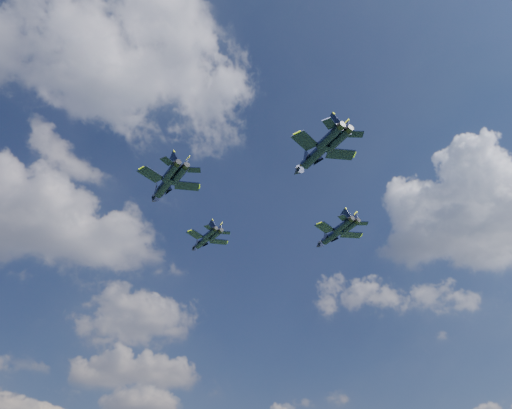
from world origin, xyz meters
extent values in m
cylinder|color=black|center=(-11.22, 15.36, 58.85)|extent=(3.14, 7.87, 1.54)
cone|color=black|center=(-12.28, 20.22, 58.85)|extent=(1.90, 2.49, 1.46)
ellipsoid|color=brown|center=(-11.82, 18.12, 59.32)|extent=(1.34, 2.57, 0.70)
cube|color=black|center=(-13.88, 13.03, 58.85)|extent=(4.52, 4.06, 0.15)
cube|color=black|center=(-7.84, 14.34, 58.85)|extent=(4.27, 2.87, 0.15)
cube|color=black|center=(-12.08, 8.77, 58.85)|extent=(2.40, 2.31, 0.12)
cube|color=black|center=(-7.72, 9.71, 58.85)|extent=(2.33, 1.80, 0.12)
cube|color=black|center=(-10.97, 9.71, 60.05)|extent=(1.15, 2.34, 2.58)
cube|color=black|center=(-9.12, 10.11, 60.05)|extent=(1.25, 2.56, 2.58)
cylinder|color=black|center=(-25.21, -6.39, 56.96)|extent=(3.17, 9.11, 1.79)
cone|color=black|center=(-26.11, -0.70, 56.96)|extent=(2.07, 2.82, 1.69)
ellipsoid|color=brown|center=(-25.72, -3.16, 57.51)|extent=(1.41, 2.96, 0.81)
cube|color=black|center=(-28.42, -8.92, 56.96)|extent=(5.25, 4.57, 0.18)
cube|color=black|center=(-21.36, -7.79, 56.96)|extent=(5.03, 3.54, 0.18)
cube|color=black|center=(-26.61, -13.96, 56.96)|extent=(2.80, 2.63, 0.14)
cube|color=black|center=(-21.51, -13.15, 56.96)|extent=(2.74, 2.18, 0.14)
cube|color=black|center=(-25.27, -12.94, 58.35)|extent=(1.18, 2.76, 2.99)
cube|color=black|center=(-23.11, -12.60, 58.35)|extent=(1.39, 2.96, 2.99)
cylinder|color=black|center=(14.23, -0.25, 57.66)|extent=(2.72, 8.99, 1.77)
cone|color=black|center=(13.61, 5.42, 57.66)|extent=(1.94, 2.72, 1.67)
ellipsoid|color=brown|center=(13.88, 2.98, 58.20)|extent=(1.26, 2.90, 0.81)
cube|color=black|center=(10.93, -2.59, 57.66)|extent=(5.19, 4.39, 0.18)
cube|color=black|center=(17.96, -1.82, 57.66)|extent=(5.05, 3.69, 0.18)
cube|color=black|center=(12.47, -7.66, 57.66)|extent=(2.78, 2.55, 0.14)
cube|color=black|center=(17.55, -7.11, 57.66)|extent=(2.74, 2.24, 0.14)
cube|color=black|center=(13.85, -6.72, 59.03)|extent=(1.04, 2.78, 2.96)
cube|color=black|center=(16.00, -6.48, 59.03)|extent=(1.32, 2.91, 2.96)
cylinder|color=black|center=(-2.19, -23.57, 58.63)|extent=(3.12, 9.66, 1.90)
cone|color=black|center=(-2.99, -17.51, 58.63)|extent=(2.14, 2.95, 1.79)
ellipsoid|color=brown|center=(-2.65, -20.12, 59.21)|extent=(1.42, 3.12, 0.86)
cube|color=black|center=(-5.68, -26.16, 58.63)|extent=(5.57, 4.78, 0.19)
cube|color=black|center=(1.85, -25.16, 58.63)|extent=(5.38, 3.87, 0.19)
cube|color=black|center=(-3.90, -31.56, 58.63)|extent=(2.98, 2.76, 0.15)
cube|color=black|center=(1.54, -30.84, 58.63)|extent=(2.92, 2.37, 0.15)
cube|color=black|center=(-2.44, -30.52, 60.11)|extent=(1.18, 2.96, 3.17)
cube|color=black|center=(-0.14, -30.21, 60.11)|extent=(1.44, 3.13, 3.17)
camera|label=1|loc=(-38.02, -84.20, 3.50)|focal=35.00mm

